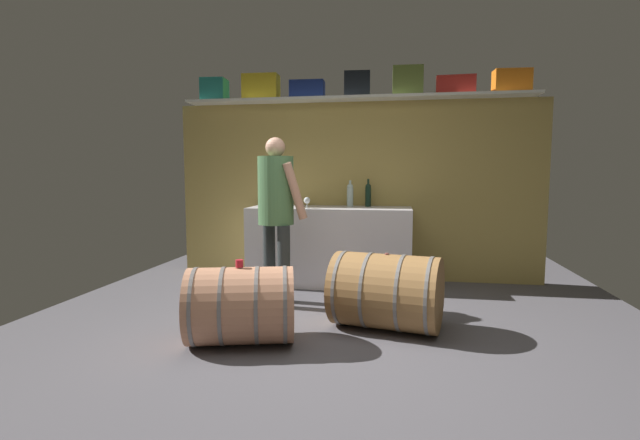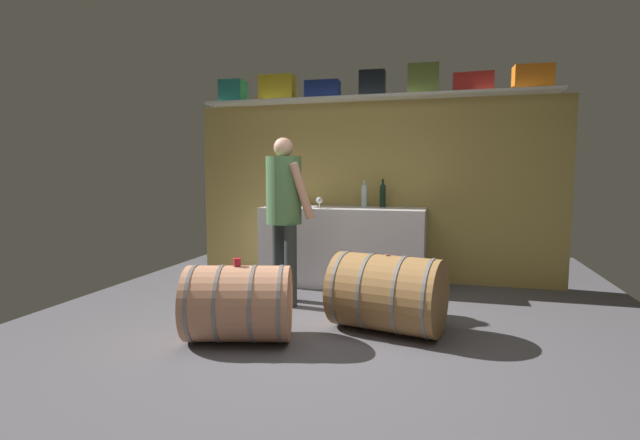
% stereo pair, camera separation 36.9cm
% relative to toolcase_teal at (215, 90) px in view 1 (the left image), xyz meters
% --- Properties ---
extents(ground_plane, '(5.71, 8.34, 0.02)m').
position_rel_toolcase_teal_xyz_m(ground_plane, '(1.77, -1.78, -2.37)').
color(ground_plane, '#535056').
extents(back_wall_panel, '(4.51, 0.10, 2.19)m').
position_rel_toolcase_teal_xyz_m(back_wall_panel, '(1.77, 0.15, -1.26)').
color(back_wall_panel, '#AC934C').
rests_on(back_wall_panel, ground).
extents(high_shelf_board, '(4.15, 0.40, 0.03)m').
position_rel_toolcase_teal_xyz_m(high_shelf_board, '(1.77, 0.00, -0.15)').
color(high_shelf_board, white).
rests_on(high_shelf_board, back_wall_panel).
extents(toolcase_teal, '(0.32, 0.30, 0.27)m').
position_rel_toolcase_teal_xyz_m(toolcase_teal, '(0.00, 0.00, 0.00)').
color(toolcase_teal, '#228177').
rests_on(toolcase_teal, high_shelf_board).
extents(toolcase_yellow, '(0.44, 0.24, 0.31)m').
position_rel_toolcase_teal_xyz_m(toolcase_yellow, '(0.61, 0.00, 0.02)').
color(toolcase_yellow, gold).
rests_on(toolcase_yellow, high_shelf_board).
extents(toolcase_navy, '(0.42, 0.23, 0.21)m').
position_rel_toolcase_teal_xyz_m(toolcase_navy, '(1.19, 0.00, -0.03)').
color(toolcase_navy, navy).
rests_on(toolcase_navy, high_shelf_board).
extents(toolcase_black, '(0.31, 0.21, 0.30)m').
position_rel_toolcase_teal_xyz_m(toolcase_black, '(1.79, 0.00, 0.01)').
color(toolcase_black, black).
rests_on(toolcase_black, high_shelf_board).
extents(toolcase_olive, '(0.35, 0.30, 0.33)m').
position_rel_toolcase_teal_xyz_m(toolcase_olive, '(2.38, 0.00, 0.03)').
color(toolcase_olive, olive).
rests_on(toolcase_olive, high_shelf_board).
extents(toolcase_red, '(0.45, 0.22, 0.21)m').
position_rel_toolcase_teal_xyz_m(toolcase_red, '(2.93, 0.00, -0.03)').
color(toolcase_red, red).
rests_on(toolcase_red, high_shelf_board).
extents(toolcase_orange, '(0.41, 0.23, 0.26)m').
position_rel_toolcase_teal_xyz_m(toolcase_orange, '(3.54, 0.00, -0.01)').
color(toolcase_orange, orange).
rests_on(toolcase_orange, high_shelf_board).
extents(work_cabinet, '(1.90, 0.67, 0.92)m').
position_rel_toolcase_teal_xyz_m(work_cabinet, '(1.51, -0.24, -1.90)').
color(work_cabinet, silver).
rests_on(work_cabinet, ground).
extents(wine_bottle_clear, '(0.08, 0.08, 0.32)m').
position_rel_toolcase_teal_xyz_m(wine_bottle_clear, '(1.73, -0.09, -1.29)').
color(wine_bottle_clear, '#ACC1B8').
rests_on(wine_bottle_clear, work_cabinet).
extents(wine_bottle_dark, '(0.07, 0.07, 0.33)m').
position_rel_toolcase_teal_xyz_m(wine_bottle_dark, '(1.94, -0.05, -1.29)').
color(wine_bottle_dark, black).
rests_on(wine_bottle_dark, work_cabinet).
extents(wine_glass, '(0.07, 0.07, 0.13)m').
position_rel_toolcase_teal_xyz_m(wine_glass, '(1.27, -0.46, -1.35)').
color(wine_glass, white).
rests_on(wine_glass, work_cabinet).
extents(red_funnel, '(0.11, 0.11, 0.12)m').
position_rel_toolcase_teal_xyz_m(red_funnel, '(0.90, -0.06, -1.38)').
color(red_funnel, red).
rests_on(red_funnel, work_cabinet).
extents(wine_barrel_near, '(0.93, 0.78, 0.61)m').
position_rel_toolcase_teal_xyz_m(wine_barrel_near, '(1.11, -2.29, -2.06)').
color(wine_barrel_near, tan).
rests_on(wine_barrel_near, ground).
extents(wine_barrel_far, '(1.00, 0.81, 0.65)m').
position_rel_toolcase_teal_xyz_m(wine_barrel_far, '(2.21, -1.75, -2.04)').
color(wine_barrel_far, olive).
rests_on(wine_barrel_far, ground).
extents(tasting_cup, '(0.06, 0.06, 0.06)m').
position_rel_toolcase_teal_xyz_m(tasting_cup, '(1.11, -2.29, -1.73)').
color(tasting_cup, red).
rests_on(tasting_cup, wine_barrel_near).
extents(winemaker_pouring, '(0.53, 0.54, 1.67)m').
position_rel_toolcase_teal_xyz_m(winemaker_pouring, '(1.10, -1.18, -1.33)').
color(winemaker_pouring, '#292F30').
rests_on(winemaker_pouring, ground).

